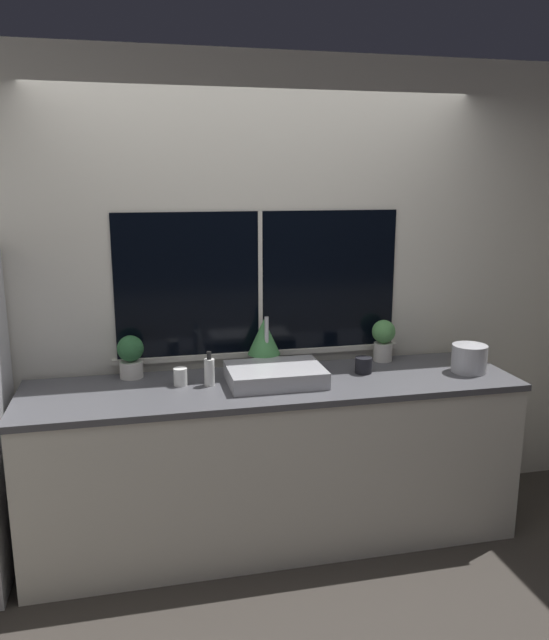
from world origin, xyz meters
The scene contains 13 objects.
ground_plane centered at (0.00, 0.00, 0.00)m, with size 14.00×14.00×0.00m, color #38332D.
wall_back centered at (0.00, 0.74, 1.35)m, with size 8.00×0.09×2.70m.
wall_right centered at (2.34, 1.50, 1.35)m, with size 0.06×7.00×2.70m.
counter centered at (0.00, 0.33, 0.46)m, with size 2.70×0.69×0.93m.
sink centered at (0.01, 0.34, 0.97)m, with size 0.52×0.43×0.32m.
potted_plant_left centered at (-0.76, 0.60, 1.05)m, with size 0.15×0.15×0.24m.
potted_plant_center centered at (0.00, 0.60, 1.10)m, with size 0.19×0.19×0.30m.
potted_plant_right centered at (0.74, 0.60, 1.07)m, with size 0.14×0.14×0.25m.
soap_bottle centered at (-0.35, 0.37, 1.00)m, with size 0.06×0.06×0.19m.
mug_black centered at (0.54, 0.39, 0.97)m, with size 0.10×0.10×0.09m.
mug_white centered at (-0.50, 0.40, 0.97)m, with size 0.07×0.07×0.10m.
mug_yellow centered at (1.21, 0.51, 0.97)m, with size 0.09×0.09×0.09m.
kettle centered at (1.14, 0.28, 1.01)m, with size 0.20×0.20×0.18m.
Camera 1 is at (-0.71, -2.83, 2.01)m, focal length 35.00 mm.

